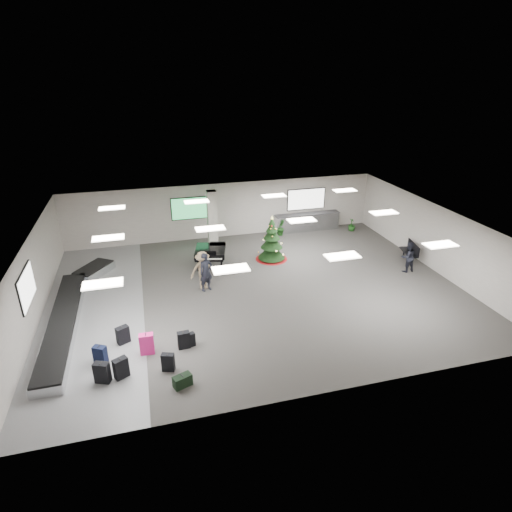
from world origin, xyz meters
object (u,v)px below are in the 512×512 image
object	(u,v)px
baggage_carousel	(71,310)
bench	(411,250)
traveler_a	(206,272)
grand_piano	(210,252)
christmas_tree	(272,245)
traveler_b	(203,270)
service_counter	(307,222)
pink_suitcase	(147,344)
traveler_bench	(408,257)
potted_plant_right	(352,225)
potted_plant_left	(281,228)

from	to	relation	value
baggage_carousel	bench	xyz separation A→B (m)	(16.44, 1.25, 0.30)
traveler_a	grand_piano	bearing A→B (deg)	51.99
christmas_tree	traveler_b	size ratio (longest dim) A/B	1.33
service_counter	bench	xyz separation A→B (m)	(3.60, -5.49, -0.03)
pink_suitcase	traveler_bench	xyz separation A→B (m)	(12.54, 3.43, 0.38)
baggage_carousel	service_counter	size ratio (longest dim) A/B	2.40
traveler_a	traveler_bench	xyz separation A→B (m)	(9.78, -0.66, -0.12)
baggage_carousel	potted_plant_right	size ratio (longest dim) A/B	12.47
pink_suitcase	grand_piano	xyz separation A→B (m)	(3.38, 6.59, 0.38)
service_counter	christmas_tree	size ratio (longest dim) A/B	1.71
service_counter	bench	distance (m)	6.56
pink_suitcase	traveler_b	size ratio (longest dim) A/B	0.44
traveler_b	potted_plant_left	xyz separation A→B (m)	(5.52, 5.49, -0.44)
baggage_carousel	pink_suitcase	bearing A→B (deg)	-49.69
christmas_tree	grand_piano	world-z (taller)	christmas_tree
baggage_carousel	grand_piano	bearing A→B (deg)	26.88
service_counter	traveler_bench	size ratio (longest dim) A/B	2.63
baggage_carousel	christmas_tree	bearing A→B (deg)	18.51
baggage_carousel	pink_suitcase	xyz separation A→B (m)	(2.90, -3.41, 0.17)
baggage_carousel	traveler_bench	xyz separation A→B (m)	(15.43, 0.02, 0.56)
service_counter	pink_suitcase	xyz separation A→B (m)	(-9.94, -10.15, -0.16)
pink_suitcase	potted_plant_right	world-z (taller)	pink_suitcase
service_counter	bench	bearing A→B (deg)	-56.76
traveler_b	traveler_bench	distance (m)	9.93
service_counter	traveler_a	xyz separation A→B (m)	(-7.19, -6.06, 0.34)
christmas_tree	traveler_bench	size ratio (longest dim) A/B	1.54
bench	potted_plant_right	xyz separation A→B (m)	(-0.96, 4.71, -0.13)
bench	grand_piano	bearing A→B (deg)	-178.57
christmas_tree	traveler_a	size ratio (longest dim) A/B	1.33
traveler_b	bench	bearing A→B (deg)	-4.05
christmas_tree	traveler_a	xyz separation A→B (m)	(-3.82, -2.49, 0.08)
grand_piano	potted_plant_right	xyz separation A→B (m)	(9.21, 2.77, -0.37)
traveler_a	bench	bearing A→B (deg)	-21.10
potted_plant_left	grand_piano	bearing A→B (deg)	-146.23
bench	potted_plant_left	size ratio (longest dim) A/B	1.65
baggage_carousel	traveler_a	xyz separation A→B (m)	(5.65, 0.68, 0.68)
baggage_carousel	potted_plant_left	distance (m)	12.78
traveler_a	traveler_bench	distance (m)	9.80
grand_piano	pink_suitcase	bearing A→B (deg)	-103.64
traveler_b	traveler_a	bearing A→B (deg)	-69.95
pink_suitcase	grand_piano	world-z (taller)	grand_piano
grand_piano	bench	bearing A→B (deg)	2.71
potted_plant_left	pink_suitcase	bearing A→B (deg)	-129.82
grand_piano	bench	distance (m)	10.35
service_counter	potted_plant_right	size ratio (longest dim) A/B	5.20
service_counter	grand_piano	distance (m)	7.47
potted_plant_right	traveler_bench	bearing A→B (deg)	-90.43
potted_plant_left	service_counter	bearing A→B (deg)	11.12
service_counter	potted_plant_left	xyz separation A→B (m)	(-1.77, -0.35, -0.09)
baggage_carousel	traveler_bench	size ratio (longest dim) A/B	6.31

